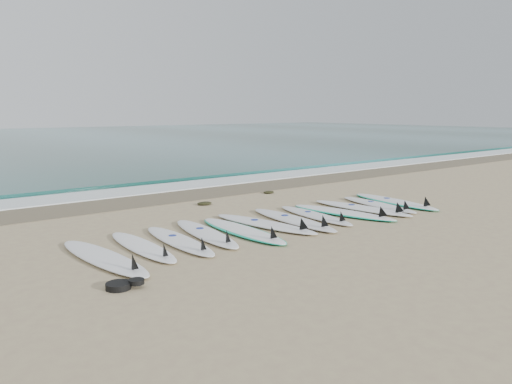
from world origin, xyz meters
TOP-DOWN VIEW (x-y plane):
  - ground at (0.00, 0.00)m, footprint 120.00×120.00m
  - wet_sand_band at (0.00, 4.10)m, footprint 120.00×1.80m
  - foam_band at (0.00, 5.50)m, footprint 120.00×1.40m
  - wave_crest at (0.00, 7.00)m, footprint 120.00×1.00m
  - surfboard_0 at (-3.70, -0.27)m, footprint 0.73×2.62m
  - surfboard_1 at (-2.97, -0.04)m, footprint 0.56×2.32m
  - surfboard_2 at (-2.31, -0.09)m, footprint 0.65×2.41m
  - surfboard_3 at (-1.68, 0.06)m, footprint 0.87×2.50m
  - surfboard_4 at (-1.03, -0.15)m, footprint 0.69×2.54m
  - surfboard_5 at (-0.36, -0.03)m, footprint 0.94×2.61m
  - surfboard_6 at (0.31, -0.10)m, footprint 0.77×2.66m
  - surfboard_7 at (0.97, -0.06)m, footprint 0.76×2.37m
  - surfboard_8 at (1.68, -0.20)m, footprint 1.04×2.63m
  - surfboard_9 at (2.37, -0.16)m, footprint 0.79×2.62m
  - surfboard_10 at (3.00, -0.12)m, footprint 0.85×2.43m
  - surfboard_11 at (3.65, -0.10)m, footprint 0.98×2.69m
  - seaweed_near at (-0.08, 2.64)m, footprint 0.37×0.29m
  - seaweed_far at (2.19, 2.97)m, footprint 0.32×0.25m
  - leash_coil at (-3.97, -1.52)m, footprint 0.46×0.36m

SIDE VIEW (x-z plane):
  - ground at x=0.00m, z-range 0.00..0.00m
  - wet_sand_band at x=0.00m, z-range 0.00..0.01m
  - foam_band at x=0.00m, z-range 0.00..0.04m
  - seaweed_far at x=2.19m, z-range 0.00..0.06m
  - seaweed_near at x=-0.08m, z-range 0.00..0.07m
  - surfboard_4 at x=-1.03m, z-range -0.11..0.21m
  - surfboard_8 at x=1.68m, z-range -0.11..0.21m
  - leash_coil at x=-3.97m, z-range -0.01..0.10m
  - surfboard_11 at x=3.65m, z-range -0.12..0.22m
  - wave_crest at x=0.00m, z-range 0.00..0.10m
  - surfboard_1 at x=-2.97m, z-range -0.10..0.20m
  - surfboard_7 at x=0.97m, z-range -0.10..0.20m
  - surfboard_10 at x=3.00m, z-range -0.10..0.20m
  - surfboard_2 at x=-2.31m, z-range -0.10..0.20m
  - surfboard_3 at x=-1.68m, z-range -0.10..0.21m
  - surfboard_5 at x=-0.36m, z-range -0.11..0.22m
  - surfboard_9 at x=2.37m, z-range -0.11..0.22m
  - surfboard_0 at x=-3.70m, z-range -0.11..0.22m
  - surfboard_6 at x=0.31m, z-range -0.11..0.23m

